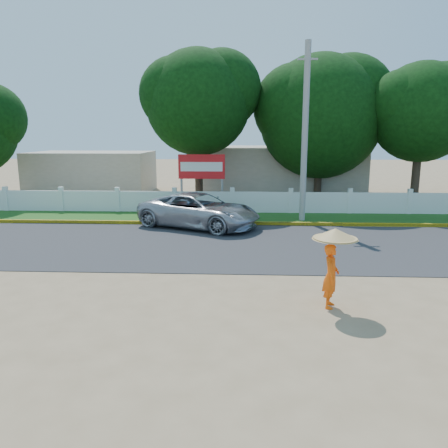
# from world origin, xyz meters

# --- Properties ---
(ground) EXTENTS (120.00, 120.00, 0.00)m
(ground) POSITION_xyz_m (0.00, 0.00, 0.00)
(ground) COLOR #9E8460
(ground) RESTS_ON ground
(road) EXTENTS (60.00, 7.00, 0.02)m
(road) POSITION_xyz_m (0.00, 4.50, 0.01)
(road) COLOR #38383A
(road) RESTS_ON ground
(grass_verge) EXTENTS (60.00, 3.50, 0.03)m
(grass_verge) POSITION_xyz_m (0.00, 9.75, 0.01)
(grass_verge) COLOR #2D601E
(grass_verge) RESTS_ON ground
(curb) EXTENTS (40.00, 0.18, 0.16)m
(curb) POSITION_xyz_m (0.00, 8.05, 0.08)
(curb) COLOR yellow
(curb) RESTS_ON ground
(fence) EXTENTS (40.00, 0.10, 1.10)m
(fence) POSITION_xyz_m (0.00, 11.20, 0.55)
(fence) COLOR silver
(fence) RESTS_ON ground
(building_near) EXTENTS (10.00, 6.00, 3.20)m
(building_near) POSITION_xyz_m (3.00, 18.00, 1.60)
(building_near) COLOR #B7AD99
(building_near) RESTS_ON ground
(building_far) EXTENTS (8.00, 5.00, 2.80)m
(building_far) POSITION_xyz_m (-10.00, 19.00, 1.40)
(building_far) COLOR #B7AD99
(building_far) RESTS_ON ground
(utility_pole) EXTENTS (0.28, 0.28, 8.04)m
(utility_pole) POSITION_xyz_m (3.34, 9.25, 4.02)
(utility_pole) COLOR gray
(utility_pole) RESTS_ON ground
(vehicle) EXTENTS (5.90, 4.50, 1.49)m
(vehicle) POSITION_xyz_m (-1.35, 7.52, 0.74)
(vehicle) COLOR #A9ABB1
(vehicle) RESTS_ON ground
(monk_with_parasol) EXTENTS (1.04, 1.04, 1.90)m
(monk_with_parasol) POSITION_xyz_m (2.68, -1.28, 1.24)
(monk_with_parasol) COLOR #FF580D
(monk_with_parasol) RESTS_ON ground
(billboard) EXTENTS (2.50, 0.13, 2.95)m
(billboard) POSITION_xyz_m (-1.69, 12.30, 2.14)
(billboard) COLOR gray
(billboard) RESTS_ON ground
(tree_row) EXTENTS (36.56, 7.96, 9.22)m
(tree_row) POSITION_xyz_m (4.62, 14.29, 5.27)
(tree_row) COLOR #473828
(tree_row) RESTS_ON ground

